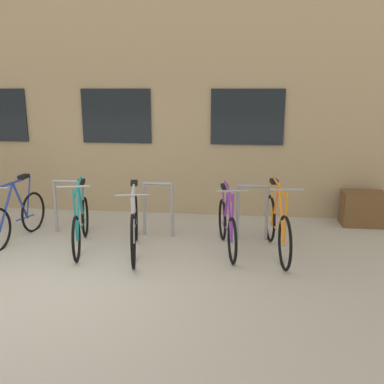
{
  "coord_description": "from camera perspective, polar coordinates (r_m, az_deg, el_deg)",
  "views": [
    {
      "loc": [
        2.3,
        -4.62,
        2.36
      ],
      "look_at": [
        1.59,
        1.6,
        0.82
      ],
      "focal_mm": 40.16,
      "sensor_mm": 36.0,
      "label": 1
    }
  ],
  "objects": [
    {
      "name": "planter_box",
      "position": [
        8.04,
        21.7,
        -2.06
      ],
      "size": [
        0.7,
        0.44,
        0.6
      ],
      "primitive_type": "cube",
      "color": "brown",
      "rests_on": "ground"
    },
    {
      "name": "bicycle_silver",
      "position": [
        6.33,
        -7.66,
        -4.36
      ],
      "size": [
        0.53,
        1.8,
        1.01
      ],
      "color": "black",
      "rests_on": "ground"
    },
    {
      "name": "bicycle_teal",
      "position": [
        6.67,
        -14.56,
        -3.99
      ],
      "size": [
        0.55,
        1.66,
        1.07
      ],
      "color": "black",
      "rests_on": "ground"
    },
    {
      "name": "bike_rack",
      "position": [
        7.33,
        -16.12,
        -1.26
      ],
      "size": [
        6.5,
        0.05,
        0.89
      ],
      "color": "gray",
      "rests_on": "ground"
    },
    {
      "name": "storefront_building",
      "position": [
        11.73,
        -4.92,
        14.71
      ],
      "size": [
        28.0,
        7.39,
        5.12
      ],
      "color": "tan",
      "rests_on": "ground"
    },
    {
      "name": "bicycle_orange",
      "position": [
        6.33,
        11.21,
        -4.47
      ],
      "size": [
        0.44,
        1.82,
        1.1
      ],
      "color": "black",
      "rests_on": "ground"
    },
    {
      "name": "bicycle_blue",
      "position": [
        7.27,
        -22.33,
        -3.12
      ],
      "size": [
        0.44,
        1.64,
        1.01
      ],
      "color": "black",
      "rests_on": "ground"
    },
    {
      "name": "bicycle_purple",
      "position": [
        6.38,
        4.67,
        -4.46
      ],
      "size": [
        0.47,
        1.59,
        1.03
      ],
      "color": "black",
      "rests_on": "ground"
    },
    {
      "name": "ground_plane",
      "position": [
        5.68,
        -18.45,
        -11.52
      ],
      "size": [
        42.0,
        42.0,
        0.0
      ],
      "primitive_type": "plane",
      "color": "#B2ADA0"
    }
  ]
}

